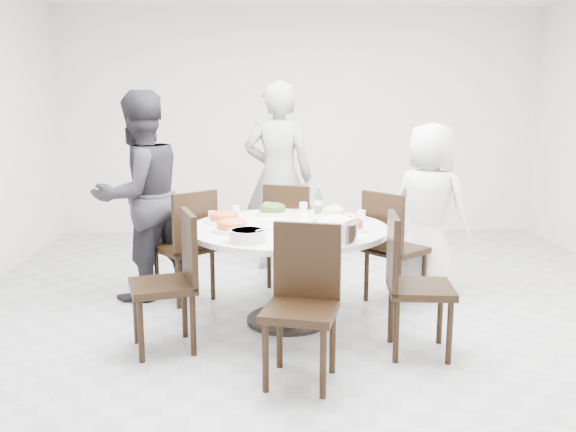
{
  "coord_description": "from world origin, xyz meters",
  "views": [
    {
      "loc": [
        -0.42,
        -4.72,
        1.69
      ],
      "look_at": [
        -0.26,
        -0.21,
        0.82
      ],
      "focal_mm": 38.0,
      "sensor_mm": 36.0,
      "label": 1
    }
  ],
  "objects_px": {
    "dining_table": "(288,275)",
    "rice_bowl": "(335,232)",
    "chair_n": "(293,234)",
    "chair_sw": "(162,283)",
    "diner_right": "(429,210)",
    "chair_s": "(300,307)",
    "soup_bowl": "(248,235)",
    "chair_ne": "(396,247)",
    "chair_se": "(421,285)",
    "diner_middle": "(278,177)",
    "diner_left": "(140,196)",
    "chair_nw": "(184,245)",
    "beverage_bottle": "(318,201)"
  },
  "relations": [
    {
      "from": "diner_middle",
      "to": "chair_se",
      "type": "bearing_deg",
      "value": 120.3
    },
    {
      "from": "chair_s",
      "to": "diner_middle",
      "type": "xyz_separation_m",
      "value": [
        -0.08,
        2.55,
        0.46
      ]
    },
    {
      "from": "chair_nw",
      "to": "soup_bowl",
      "type": "bearing_deg",
      "value": 78.93
    },
    {
      "from": "chair_ne",
      "to": "chair_n",
      "type": "distance_m",
      "value": 0.98
    },
    {
      "from": "rice_bowl",
      "to": "beverage_bottle",
      "type": "relative_size",
      "value": 1.41
    },
    {
      "from": "rice_bowl",
      "to": "chair_ne",
      "type": "bearing_deg",
      "value": 56.37
    },
    {
      "from": "chair_s",
      "to": "diner_left",
      "type": "relative_size",
      "value": 0.54
    },
    {
      "from": "chair_nw",
      "to": "rice_bowl",
      "type": "bearing_deg",
      "value": 97.58
    },
    {
      "from": "diner_right",
      "to": "chair_sw",
      "type": "bearing_deg",
      "value": 70.77
    },
    {
      "from": "dining_table",
      "to": "chair_s",
      "type": "bearing_deg",
      "value": -88.03
    },
    {
      "from": "chair_n",
      "to": "soup_bowl",
      "type": "bearing_deg",
      "value": 96.03
    },
    {
      "from": "chair_se",
      "to": "chair_sw",
      "type": "bearing_deg",
      "value": 91.81
    },
    {
      "from": "chair_nw",
      "to": "chair_se",
      "type": "xyz_separation_m",
      "value": [
        1.72,
        -1.19,
        0.0
      ]
    },
    {
      "from": "chair_s",
      "to": "diner_right",
      "type": "xyz_separation_m",
      "value": [
        1.2,
        1.67,
        0.27
      ]
    },
    {
      "from": "chair_sw",
      "to": "rice_bowl",
      "type": "bearing_deg",
      "value": 73.58
    },
    {
      "from": "dining_table",
      "to": "chair_sw",
      "type": "relative_size",
      "value": 1.58
    },
    {
      "from": "chair_ne",
      "to": "diner_middle",
      "type": "xyz_separation_m",
      "value": [
        -0.96,
        1.08,
        0.46
      ]
    },
    {
      "from": "chair_n",
      "to": "diner_right",
      "type": "xyz_separation_m",
      "value": [
        1.16,
        -0.31,
        0.27
      ]
    },
    {
      "from": "soup_bowl",
      "to": "rice_bowl",
      "type": "bearing_deg",
      "value": -2.04
    },
    {
      "from": "diner_right",
      "to": "beverage_bottle",
      "type": "bearing_deg",
      "value": 50.79
    },
    {
      "from": "soup_bowl",
      "to": "beverage_bottle",
      "type": "xyz_separation_m",
      "value": [
        0.56,
        0.97,
        0.07
      ]
    },
    {
      "from": "diner_middle",
      "to": "rice_bowl",
      "type": "distance_m",
      "value": 2.04
    },
    {
      "from": "diner_left",
      "to": "chair_n",
      "type": "bearing_deg",
      "value": 147.1
    },
    {
      "from": "chair_n",
      "to": "chair_sw",
      "type": "relative_size",
      "value": 1.0
    },
    {
      "from": "chair_ne",
      "to": "diner_right",
      "type": "height_order",
      "value": "diner_right"
    },
    {
      "from": "dining_table",
      "to": "rice_bowl",
      "type": "bearing_deg",
      "value": -58.65
    },
    {
      "from": "diner_right",
      "to": "rice_bowl",
      "type": "distance_m",
      "value": 1.47
    },
    {
      "from": "chair_n",
      "to": "chair_se",
      "type": "xyz_separation_m",
      "value": [
        0.78,
        -1.57,
        0.0
      ]
    },
    {
      "from": "dining_table",
      "to": "chair_ne",
      "type": "xyz_separation_m",
      "value": [
        0.92,
        0.45,
        0.1
      ]
    },
    {
      "from": "diner_middle",
      "to": "chair_n",
      "type": "bearing_deg",
      "value": 109.16
    },
    {
      "from": "dining_table",
      "to": "soup_bowl",
      "type": "distance_m",
      "value": 0.69
    },
    {
      "from": "chair_s",
      "to": "chair_se",
      "type": "bearing_deg",
      "value": 41.59
    },
    {
      "from": "chair_nw",
      "to": "beverage_bottle",
      "type": "xyz_separation_m",
      "value": [
        1.13,
        -0.07,
        0.38
      ]
    },
    {
      "from": "chair_ne",
      "to": "diner_right",
      "type": "xyz_separation_m",
      "value": [
        0.32,
        0.2,
        0.27
      ]
    },
    {
      "from": "diner_left",
      "to": "rice_bowl",
      "type": "xyz_separation_m",
      "value": [
        1.53,
        -1.15,
        -0.07
      ]
    },
    {
      "from": "dining_table",
      "to": "rice_bowl",
      "type": "relative_size",
      "value": 4.92
    },
    {
      "from": "soup_bowl",
      "to": "chair_s",
      "type": "bearing_deg",
      "value": -59.8
    },
    {
      "from": "chair_se",
      "to": "beverage_bottle",
      "type": "distance_m",
      "value": 1.32
    },
    {
      "from": "chair_ne",
      "to": "chair_sw",
      "type": "bearing_deg",
      "value": 78.23
    },
    {
      "from": "chair_ne",
      "to": "dining_table",
      "type": "bearing_deg",
      "value": 76.25
    },
    {
      "from": "diner_left",
      "to": "chair_se",
      "type": "bearing_deg",
      "value": 103.19
    },
    {
      "from": "chair_ne",
      "to": "beverage_bottle",
      "type": "distance_m",
      "value": 0.76
    },
    {
      "from": "dining_table",
      "to": "chair_nw",
      "type": "xyz_separation_m",
      "value": [
        -0.86,
        0.57,
        0.1
      ]
    },
    {
      "from": "chair_nw",
      "to": "diner_left",
      "type": "distance_m",
      "value": 0.56
    },
    {
      "from": "chair_n",
      "to": "soup_bowl",
      "type": "distance_m",
      "value": 1.5
    },
    {
      "from": "chair_ne",
      "to": "diner_middle",
      "type": "relative_size",
      "value": 0.51
    },
    {
      "from": "chair_s",
      "to": "chair_se",
      "type": "xyz_separation_m",
      "value": [
        0.82,
        0.41,
        0.0
      ]
    },
    {
      "from": "chair_nw",
      "to": "diner_middle",
      "type": "xyz_separation_m",
      "value": [
        0.82,
        0.95,
        0.46
      ]
    },
    {
      "from": "rice_bowl",
      "to": "soup_bowl",
      "type": "xyz_separation_m",
      "value": [
        -0.59,
        0.02,
        -0.03
      ]
    },
    {
      "from": "chair_n",
      "to": "diner_left",
      "type": "height_order",
      "value": "diner_left"
    }
  ]
}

